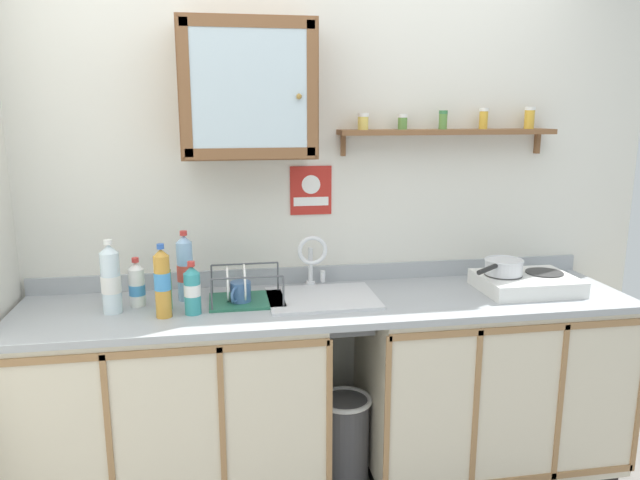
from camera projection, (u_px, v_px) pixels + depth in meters
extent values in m
cube|color=silver|center=(318.00, 195.00, 2.91)|extent=(3.37, 0.05, 2.69)
cube|color=beige|center=(172.00, 402.00, 2.66)|extent=(1.30, 0.62, 0.81)
cube|color=#997047|center=(162.00, 353.00, 2.28)|extent=(1.30, 0.01, 0.03)
cube|color=#997047|center=(109.00, 444.00, 2.32)|extent=(0.02, 0.01, 0.74)
cube|color=#997047|center=(223.00, 434.00, 2.40)|extent=(0.02, 0.01, 0.74)
cube|color=#997047|center=(329.00, 425.00, 2.47)|extent=(0.02, 0.01, 0.74)
cube|color=black|center=(479.00, 456.00, 3.03)|extent=(1.16, 0.56, 0.08)
cube|color=beige|center=(487.00, 377.00, 2.91)|extent=(1.18, 0.62, 0.81)
cube|color=#997047|center=(525.00, 329.00, 2.53)|extent=(1.18, 0.01, 0.03)
cube|color=#997047|center=(513.00, 480.00, 2.68)|extent=(1.18, 0.01, 0.03)
cube|color=#997047|center=(387.00, 420.00, 2.51)|extent=(0.02, 0.01, 0.74)
cube|color=#997047|center=(476.00, 412.00, 2.57)|extent=(0.02, 0.01, 0.74)
cube|color=#997047|center=(560.00, 404.00, 2.64)|extent=(0.02, 0.01, 0.74)
cube|color=#9EA3A8|center=(331.00, 303.00, 2.69)|extent=(2.73, 0.65, 0.03)
cube|color=#9EA3A8|center=(319.00, 274.00, 2.96)|extent=(2.73, 0.02, 0.08)
cube|color=silver|center=(322.00, 298.00, 2.70)|extent=(0.49, 0.39, 0.01)
cube|color=slate|center=(322.00, 324.00, 2.72)|extent=(0.41, 0.31, 0.01)
cube|color=slate|center=(316.00, 301.00, 2.87)|extent=(0.41, 0.01, 0.12)
cube|color=slate|center=(329.00, 324.00, 2.56)|extent=(0.41, 0.01, 0.12)
cylinder|color=#4C4C51|center=(322.00, 324.00, 2.72)|extent=(0.04, 0.04, 0.01)
cylinder|color=silver|center=(311.00, 283.00, 2.90)|extent=(0.05, 0.05, 0.02)
cylinder|color=silver|center=(310.00, 264.00, 2.88)|extent=(0.02, 0.02, 0.17)
torus|color=silver|center=(312.00, 250.00, 2.80)|extent=(0.14, 0.02, 0.14)
cylinder|color=silver|center=(323.00, 276.00, 2.90)|extent=(0.02, 0.02, 0.05)
cube|color=silver|center=(526.00, 283.00, 2.82)|extent=(0.44, 0.34, 0.07)
cylinder|color=#2D2D2D|center=(503.00, 275.00, 2.82)|extent=(0.17, 0.17, 0.01)
cylinder|color=#2D2D2D|center=(544.00, 273.00, 2.85)|extent=(0.17, 0.17, 0.01)
cylinder|color=black|center=(522.00, 294.00, 2.65)|extent=(0.03, 0.02, 0.03)
cylinder|color=black|center=(565.00, 292.00, 2.69)|extent=(0.03, 0.02, 0.03)
cylinder|color=silver|center=(504.00, 267.00, 2.81)|extent=(0.17, 0.17, 0.07)
torus|color=silver|center=(504.00, 260.00, 2.80)|extent=(0.18, 0.18, 0.01)
cylinder|color=black|center=(487.00, 269.00, 2.69)|extent=(0.14, 0.12, 0.02)
cylinder|color=#4CB266|center=(164.00, 290.00, 2.55)|extent=(0.06, 0.06, 0.17)
cone|color=#4CB266|center=(163.00, 267.00, 2.53)|extent=(0.06, 0.06, 0.03)
cylinder|color=#2D59B2|center=(163.00, 261.00, 2.52)|extent=(0.03, 0.03, 0.02)
cylinder|color=#4C9959|center=(164.00, 287.00, 2.55)|extent=(0.06, 0.06, 0.05)
cylinder|color=gold|center=(163.00, 287.00, 2.44)|extent=(0.06, 0.06, 0.26)
cone|color=gold|center=(161.00, 252.00, 2.41)|extent=(0.06, 0.06, 0.03)
cylinder|color=#2D59B2|center=(160.00, 246.00, 2.41)|extent=(0.03, 0.03, 0.02)
cylinder|color=#3F8CCC|center=(162.00, 281.00, 2.44)|extent=(0.07, 0.07, 0.07)
cylinder|color=white|center=(137.00, 287.00, 2.59)|extent=(0.07, 0.07, 0.16)
cone|color=white|center=(136.00, 266.00, 2.57)|extent=(0.06, 0.06, 0.03)
cylinder|color=red|center=(135.00, 260.00, 2.57)|extent=(0.03, 0.03, 0.02)
cylinder|color=#3F8CCC|center=(137.00, 290.00, 2.60)|extent=(0.07, 0.07, 0.05)
cylinder|color=silver|center=(111.00, 283.00, 2.50)|extent=(0.08, 0.08, 0.26)
cone|color=silver|center=(108.00, 249.00, 2.46)|extent=(0.08, 0.08, 0.04)
cylinder|color=white|center=(108.00, 242.00, 2.46)|extent=(0.04, 0.04, 0.02)
cylinder|color=white|center=(111.00, 284.00, 2.50)|extent=(0.08, 0.08, 0.07)
cylinder|color=#8CB7E0|center=(185.00, 271.00, 2.66)|extent=(0.07, 0.07, 0.26)
cone|color=#8CB7E0|center=(184.00, 239.00, 2.63)|extent=(0.07, 0.07, 0.03)
cylinder|color=red|center=(183.00, 233.00, 2.63)|extent=(0.03, 0.03, 0.02)
cylinder|color=#D84C3F|center=(185.00, 273.00, 2.66)|extent=(0.07, 0.07, 0.07)
cylinder|color=teal|center=(192.00, 294.00, 2.49)|extent=(0.07, 0.07, 0.17)
cone|color=teal|center=(191.00, 270.00, 2.47)|extent=(0.06, 0.06, 0.03)
cylinder|color=red|center=(191.00, 264.00, 2.46)|extent=(0.03, 0.03, 0.02)
cylinder|color=white|center=(192.00, 290.00, 2.49)|extent=(0.07, 0.07, 0.05)
cube|color=#26664C|center=(247.00, 301.00, 2.66)|extent=(0.33, 0.25, 0.01)
cylinder|color=#4C4F54|center=(211.00, 295.00, 2.51)|extent=(0.01, 0.01, 0.13)
cylinder|color=#4C4F54|center=(283.00, 291.00, 2.56)|extent=(0.01, 0.01, 0.13)
cylinder|color=#4C4F54|center=(212.00, 279.00, 2.73)|extent=(0.01, 0.01, 0.13)
cylinder|color=#4C4F54|center=(278.00, 276.00, 2.78)|extent=(0.01, 0.01, 0.13)
cylinder|color=#4C4F54|center=(247.00, 278.00, 2.52)|extent=(0.30, 0.01, 0.01)
cylinder|color=#4C4F54|center=(245.00, 264.00, 2.74)|extent=(0.30, 0.01, 0.01)
cylinder|color=white|center=(228.00, 284.00, 2.63)|extent=(0.01, 0.15, 0.15)
cylinder|color=white|center=(244.00, 283.00, 2.64)|extent=(0.01, 0.17, 0.17)
cylinder|color=#3F6699|center=(241.00, 293.00, 2.63)|extent=(0.09, 0.09, 0.10)
torus|color=#3F6699|center=(235.00, 295.00, 2.58)|extent=(0.04, 0.06, 0.07)
cube|color=brown|center=(248.00, 90.00, 2.61)|extent=(0.58, 0.25, 0.59)
cube|color=silver|center=(250.00, 89.00, 2.48)|extent=(0.48, 0.01, 0.48)
cube|color=brown|center=(185.00, 89.00, 2.44)|extent=(0.05, 0.01, 0.55)
cube|color=brown|center=(312.00, 89.00, 2.53)|extent=(0.05, 0.01, 0.55)
cube|color=brown|center=(248.00, 21.00, 2.43)|extent=(0.55, 0.01, 0.05)
cube|color=brown|center=(251.00, 154.00, 2.54)|extent=(0.55, 0.01, 0.05)
sphere|color=olive|center=(299.00, 96.00, 2.51)|extent=(0.02, 0.02, 0.02)
cube|color=brown|center=(448.00, 132.00, 2.86)|extent=(1.05, 0.14, 0.02)
cube|color=brown|center=(343.00, 145.00, 2.84)|extent=(0.02, 0.03, 0.10)
cube|color=brown|center=(537.00, 143.00, 3.01)|extent=(0.02, 0.03, 0.10)
cylinder|color=#E0C659|center=(363.00, 123.00, 2.78)|extent=(0.05, 0.05, 0.06)
cylinder|color=white|center=(363.00, 115.00, 2.78)|extent=(0.05, 0.05, 0.02)
cylinder|color=#598C3F|center=(403.00, 124.00, 2.82)|extent=(0.04, 0.04, 0.06)
cylinder|color=white|center=(403.00, 116.00, 2.81)|extent=(0.05, 0.05, 0.02)
cylinder|color=#598C3F|center=(443.00, 122.00, 2.84)|extent=(0.04, 0.04, 0.07)
cylinder|color=#33723F|center=(443.00, 112.00, 2.83)|extent=(0.04, 0.04, 0.02)
cylinder|color=gold|center=(483.00, 120.00, 2.89)|extent=(0.04, 0.04, 0.08)
cylinder|color=white|center=(484.00, 110.00, 2.88)|extent=(0.04, 0.04, 0.02)
cylinder|color=gold|center=(529.00, 120.00, 2.92)|extent=(0.05, 0.05, 0.09)
cylinder|color=white|center=(530.00, 108.00, 2.91)|extent=(0.05, 0.05, 0.02)
cube|color=#B2261E|center=(311.00, 190.00, 2.87)|extent=(0.20, 0.01, 0.23)
cube|color=white|center=(311.00, 201.00, 2.88)|extent=(0.17, 0.00, 0.04)
cylinder|color=white|center=(311.00, 185.00, 2.86)|extent=(0.09, 0.00, 0.09)
cylinder|color=#4C4C51|center=(344.00, 444.00, 2.80)|extent=(0.23, 0.23, 0.45)
torus|color=white|center=(345.00, 400.00, 2.75)|extent=(0.25, 0.25, 0.02)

